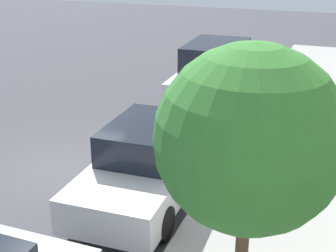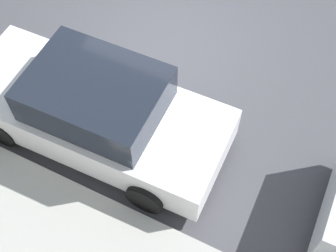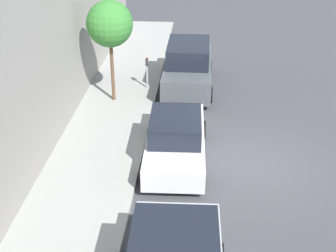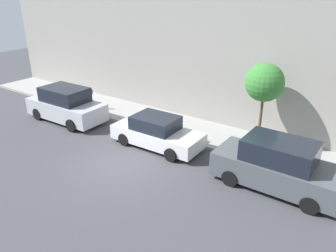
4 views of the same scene
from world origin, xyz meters
name	(u,v)px [view 1 (image 1 of 4)]	position (x,y,z in m)	size (l,w,h in m)	color
ground_plane	(56,170)	(0.00, 0.00, 0.00)	(60.00, 60.00, 0.00)	#424247
sidewalk	(273,207)	(4.97, 0.00, 0.07)	(2.93, 32.00, 0.15)	#9E9E99
parked_sedan_second	(150,162)	(2.43, -0.20, 0.73)	(1.92, 4.54, 1.54)	silver
parked_suv_third	(215,75)	(2.10, 6.10, 0.93)	(2.08, 4.84, 1.98)	#B7BABF
parking_meter_far	(273,80)	(3.95, 5.97, 0.97)	(0.11, 0.15, 1.33)	#ADADB2
street_tree	(249,140)	(5.15, -4.26, 3.23)	(1.75, 1.75, 3.97)	brown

